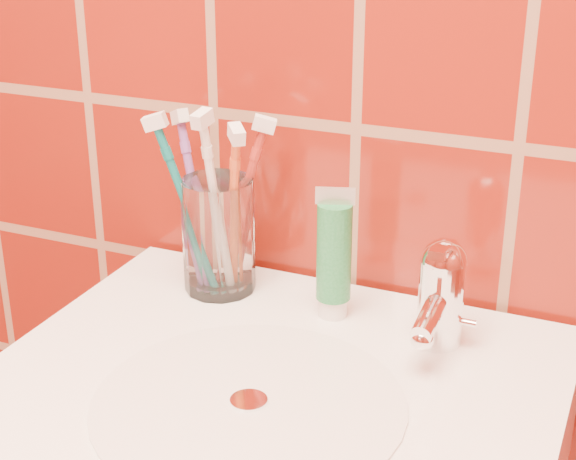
% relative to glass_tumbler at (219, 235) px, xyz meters
% --- Properties ---
extents(glass_tumbler, '(0.09, 0.09, 0.14)m').
position_rel_glass_tumbler_xyz_m(glass_tumbler, '(0.00, 0.00, 0.00)').
color(glass_tumbler, white).
rests_on(glass_tumbler, pedestal_sink).
extents(toothpaste_tube, '(0.04, 0.04, 0.15)m').
position_rel_glass_tumbler_xyz_m(toothpaste_tube, '(0.15, -0.01, 0.00)').
color(toothpaste_tube, white).
rests_on(toothpaste_tube, pedestal_sink).
extents(faucet, '(0.05, 0.11, 0.12)m').
position_rel_glass_tumbler_xyz_m(faucet, '(0.27, -0.03, -0.01)').
color(faucet, white).
rests_on(faucet, pedestal_sink).
extents(toothbrush_0, '(0.13, 0.11, 0.22)m').
position_rel_glass_tumbler_xyz_m(toothbrush_0, '(-0.03, -0.02, 0.04)').
color(toothbrush_0, '#0D6E70').
rests_on(toothbrush_0, glass_tumbler).
extents(toothbrush_1, '(0.16, 0.15, 0.22)m').
position_rel_glass_tumbler_xyz_m(toothbrush_1, '(-0.04, 0.01, 0.03)').
color(toothbrush_1, '#7B4CA4').
rests_on(toothbrush_1, glass_tumbler).
extents(toothbrush_2, '(0.04, 0.11, 0.24)m').
position_rel_glass_tumbler_xyz_m(toothbrush_2, '(0.01, -0.02, 0.04)').
color(toothbrush_2, white).
rests_on(toothbrush_2, glass_tumbler).
extents(toothbrush_3, '(0.12, 0.12, 0.23)m').
position_rel_glass_tumbler_xyz_m(toothbrush_3, '(0.03, -0.01, 0.04)').
color(toothbrush_3, '#D55525').
rests_on(toothbrush_3, glass_tumbler).
extents(toothbrush_4, '(0.12, 0.11, 0.22)m').
position_rel_glass_tumbler_xyz_m(toothbrush_4, '(0.02, 0.02, 0.03)').
color(toothbrush_4, '#A92E24').
rests_on(toothbrush_4, glass_tumbler).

